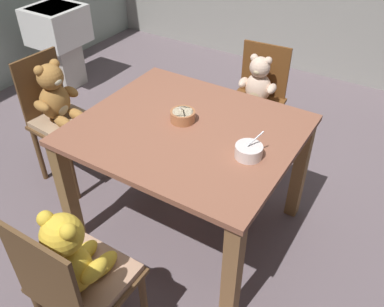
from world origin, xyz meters
name	(u,v)px	position (x,y,z in m)	size (l,w,h in m)	color
ground_plane	(188,225)	(0.00, 0.00, -0.02)	(5.20, 5.20, 0.04)	slate
dining_table	(187,147)	(0.00, 0.00, 0.62)	(1.16, 1.01, 0.75)	#905741
teddy_chair_far_center	(257,91)	(0.01, 0.92, 0.54)	(0.41, 0.44, 0.84)	brown
teddy_chair_near_front	(74,268)	(0.03, -0.90, 0.58)	(0.40, 0.37, 0.89)	brown
teddy_chair_near_left	(58,107)	(-0.99, -0.03, 0.58)	(0.44, 0.40, 0.90)	brown
porridge_bowl_terracotta_center	(183,116)	(-0.06, 0.04, 0.78)	(0.14, 0.14, 0.13)	#B36E45
porridge_bowl_white_near_right	(249,151)	(0.39, -0.06, 0.78)	(0.13, 0.13, 0.13)	silver
sink_basin	(59,36)	(-2.05, 0.97, 0.51)	(0.46, 0.46, 0.78)	#B7B2A8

